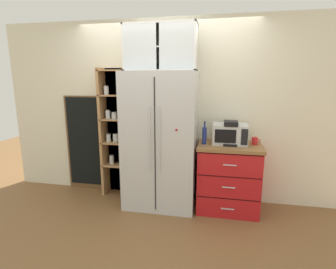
{
  "coord_description": "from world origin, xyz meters",
  "views": [
    {
      "loc": [
        0.77,
        -3.29,
        1.72
      ],
      "look_at": [
        0.1,
        0.03,
        1.01
      ],
      "focal_mm": 27.78,
      "sensor_mm": 36.0,
      "label": 1
    }
  ],
  "objects_px": {
    "coffee_maker": "(230,133)",
    "chalkboard_menu": "(85,143)",
    "mug_red": "(255,141)",
    "bottle_cobalt": "(204,134)",
    "refrigerator": "(161,141)",
    "microwave": "(230,134)"
  },
  "relations": [
    {
      "from": "refrigerator",
      "to": "bottle_cobalt",
      "type": "relative_size",
      "value": 6.11
    },
    {
      "from": "coffee_maker",
      "to": "chalkboard_menu",
      "type": "distance_m",
      "value": 2.23
    },
    {
      "from": "refrigerator",
      "to": "mug_red",
      "type": "relative_size",
      "value": 16.58
    },
    {
      "from": "coffee_maker",
      "to": "chalkboard_menu",
      "type": "height_order",
      "value": "chalkboard_menu"
    },
    {
      "from": "mug_red",
      "to": "chalkboard_menu",
      "type": "distance_m",
      "value": 2.53
    },
    {
      "from": "coffee_maker",
      "to": "bottle_cobalt",
      "type": "relative_size",
      "value": 1.04
    },
    {
      "from": "mug_red",
      "to": "chalkboard_menu",
      "type": "relative_size",
      "value": 0.07
    },
    {
      "from": "refrigerator",
      "to": "chalkboard_menu",
      "type": "xyz_separation_m",
      "value": [
        -1.29,
        0.29,
        -0.17
      ]
    },
    {
      "from": "microwave",
      "to": "coffee_maker",
      "type": "distance_m",
      "value": 0.05
    },
    {
      "from": "microwave",
      "to": "bottle_cobalt",
      "type": "bearing_deg",
      "value": -164.49
    },
    {
      "from": "refrigerator",
      "to": "mug_red",
      "type": "bearing_deg",
      "value": 4.77
    },
    {
      "from": "mug_red",
      "to": "bottle_cobalt",
      "type": "relative_size",
      "value": 0.37
    },
    {
      "from": "refrigerator",
      "to": "microwave",
      "type": "bearing_deg",
      "value": 5.1
    },
    {
      "from": "refrigerator",
      "to": "coffee_maker",
      "type": "relative_size",
      "value": 5.9
    },
    {
      "from": "mug_red",
      "to": "refrigerator",
      "type": "bearing_deg",
      "value": -175.23
    },
    {
      "from": "mug_red",
      "to": "chalkboard_menu",
      "type": "height_order",
      "value": "chalkboard_menu"
    },
    {
      "from": "bottle_cobalt",
      "to": "chalkboard_menu",
      "type": "distance_m",
      "value": 1.91
    },
    {
      "from": "microwave",
      "to": "bottle_cobalt",
      "type": "distance_m",
      "value": 0.34
    },
    {
      "from": "bottle_cobalt",
      "to": "chalkboard_menu",
      "type": "relative_size",
      "value": 0.2
    },
    {
      "from": "bottle_cobalt",
      "to": "chalkboard_menu",
      "type": "xyz_separation_m",
      "value": [
        -1.87,
        0.3,
        -0.29
      ]
    },
    {
      "from": "microwave",
      "to": "mug_red",
      "type": "relative_size",
      "value": 3.99
    },
    {
      "from": "bottle_cobalt",
      "to": "refrigerator",
      "type": "bearing_deg",
      "value": 179.11
    }
  ]
}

